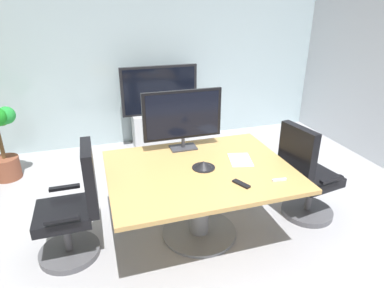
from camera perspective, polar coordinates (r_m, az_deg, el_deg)
ground_plane at (r=3.50m, az=4.03°, el=-16.01°), size 6.83×6.83×0.00m
wall_back_glass_partition at (r=5.53m, az=-6.62°, el=14.28°), size 5.83×0.10×2.70m
conference_table at (r=3.25m, az=1.32°, el=-7.15°), size 1.73×1.36×0.76m
office_chair_left at (r=3.25m, az=-19.55°, el=-11.02°), size 0.60×0.57×1.09m
office_chair_right at (r=3.77m, az=18.91°, el=-5.90°), size 0.63×0.61×1.09m
tv_monitor at (r=3.46m, az=-1.62°, el=4.76°), size 0.84×0.18×0.64m
wall_display_unit at (r=5.42m, az=-5.46°, el=4.20°), size 1.20×0.36×1.31m
conference_phone at (r=3.16m, az=2.00°, el=-3.62°), size 0.22×0.22×0.07m
remote_control at (r=2.92m, az=8.47°, el=-6.78°), size 0.12×0.18×0.02m
whiteboard_marker at (r=3.05m, az=14.77°, el=-5.97°), size 0.13×0.03×0.02m
paper_notepad at (r=3.35m, az=8.30°, el=-2.70°), size 0.27×0.34×0.01m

